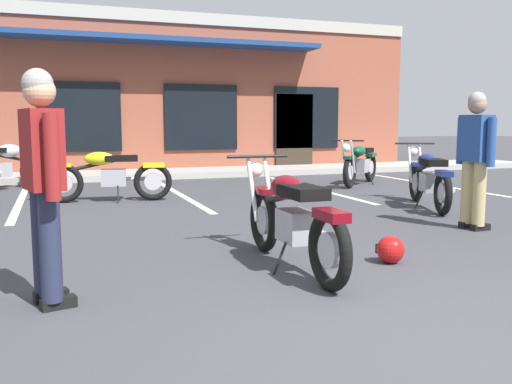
{
  "coord_description": "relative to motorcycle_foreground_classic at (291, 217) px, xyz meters",
  "views": [
    {
      "loc": [
        -2.1,
        -2.43,
        1.3
      ],
      "look_at": [
        -0.06,
        3.3,
        0.55
      ],
      "focal_mm": 39.2,
      "sensor_mm": 36.0,
      "label": 1
    }
  ],
  "objects": [
    {
      "name": "ground_plane",
      "position": [
        0.14,
        1.52,
        -0.46
      ],
      "size": [
        80.0,
        80.0,
        0.0
      ],
      "primitive_type": "plane",
      "color": "#3D3D42"
    },
    {
      "name": "brick_storefront_building",
      "position": [
        0.14,
        12.74,
        1.6
      ],
      "size": [
        15.15,
        6.71,
        4.11
      ],
      "color": "brown",
      "rests_on": "ground_plane"
    },
    {
      "name": "motorcycle_black_cruiser",
      "position": [
        4.06,
        5.76,
        0.0
      ],
      "size": [
        1.7,
        1.6,
        0.98
      ],
      "color": "black",
      "rests_on": "ground_plane"
    },
    {
      "name": "painted_stall_lines",
      "position": [
        0.14,
        5.51,
        -0.46
      ],
      "size": [
        10.95,
        4.8,
        0.01
      ],
      "color": "silver",
      "rests_on": "ground_plane"
    },
    {
      "name": "sidewalk_kerb",
      "position": [
        0.14,
        9.11,
        -0.39
      ],
      "size": [
        22.0,
        1.8,
        0.14
      ],
      "primitive_type": "cube",
      "color": "#A8A59E",
      "rests_on": "ground_plane"
    },
    {
      "name": "person_by_back_row",
      "position": [
        2.83,
        0.94,
        0.49
      ],
      "size": [
        0.28,
        0.6,
        1.68
      ],
      "color": "black",
      "rests_on": "ground_plane"
    },
    {
      "name": "motorcycle_blue_standard",
      "position": [
        -1.19,
        4.96,
        0.0
      ],
      "size": [
        2.1,
        0.72,
        0.98
      ],
      "color": "black",
      "rests_on": "ground_plane"
    },
    {
      "name": "motorcycle_red_sportbike",
      "position": [
        -2.87,
        7.38,
        0.07
      ],
      "size": [
        1.68,
        1.62,
        0.98
      ],
      "color": "black",
      "rests_on": "ground_plane"
    },
    {
      "name": "helmet_on_pavement",
      "position": [
        0.94,
        -0.17,
        -0.33
      ],
      "size": [
        0.26,
        0.26,
        0.26
      ],
      "color": "#B71414",
      "rests_on": "ground_plane"
    },
    {
      "name": "motorcycle_green_cafe_racer",
      "position": [
        3.42,
        2.62,
        0.0
      ],
      "size": [
        1.06,
        2.01,
        0.98
      ],
      "color": "black",
      "rests_on": "ground_plane"
    },
    {
      "name": "person_in_black_shirt",
      "position": [
        -2.06,
        -0.39,
        0.49
      ],
      "size": [
        0.35,
        0.61,
        1.68
      ],
      "color": "black",
      "rests_on": "ground_plane"
    },
    {
      "name": "motorcycle_foreground_classic",
      "position": [
        0.0,
        0.0,
        0.0
      ],
      "size": [
        0.66,
        2.11,
        0.98
      ],
      "color": "black",
      "rests_on": "ground_plane"
    }
  ]
}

